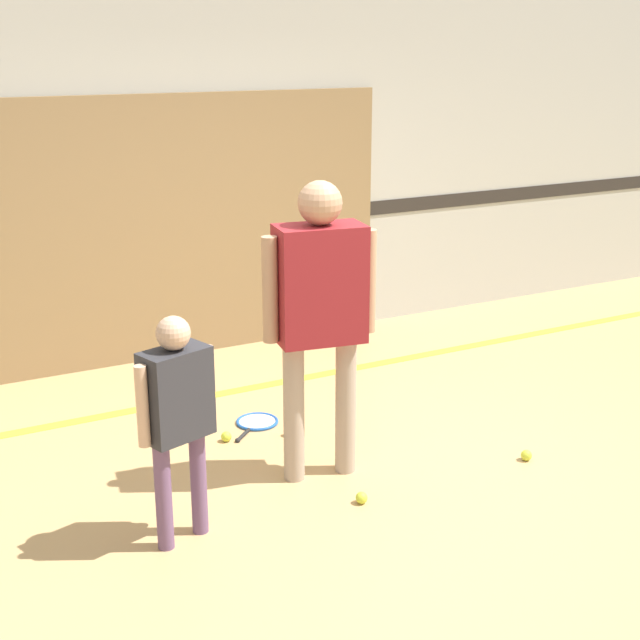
# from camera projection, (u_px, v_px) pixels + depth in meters

# --- Properties ---
(ground_plane) EXTENTS (16.00, 16.00, 0.00)m
(ground_plane) POSITION_uv_depth(u_px,v_px,m) (366.00, 478.00, 5.13)
(ground_plane) COLOR tan
(wall_back) EXTENTS (16.00, 0.07, 3.20)m
(wall_back) POSITION_uv_depth(u_px,v_px,m) (197.00, 151.00, 6.83)
(wall_back) COLOR beige
(wall_back) RESTS_ON ground_plane
(wall_panel) EXTENTS (3.39, 0.05, 2.04)m
(wall_panel) POSITION_uv_depth(u_px,v_px,m) (181.00, 229.00, 6.87)
(wall_panel) COLOR #93754C
(wall_panel) RESTS_ON ground_plane
(floor_stripe) EXTENTS (14.40, 0.10, 0.01)m
(floor_stripe) POSITION_uv_depth(u_px,v_px,m) (254.00, 387.00, 6.46)
(floor_stripe) COLOR yellow
(floor_stripe) RESTS_ON ground_plane
(person_instructor) EXTENTS (0.64, 0.34, 1.71)m
(person_instructor) POSITION_uv_depth(u_px,v_px,m) (320.00, 300.00, 4.86)
(person_instructor) COLOR tan
(person_instructor) RESTS_ON ground_plane
(person_student_left) EXTENTS (0.43, 0.27, 1.18)m
(person_student_left) POSITION_uv_depth(u_px,v_px,m) (177.00, 406.00, 4.28)
(person_student_left) COLOR #6B4C70
(person_student_left) RESTS_ON ground_plane
(racket_spare_on_floor) EXTENTS (0.44, 0.42, 0.03)m
(racket_spare_on_floor) POSITION_uv_depth(u_px,v_px,m) (256.00, 423.00, 5.85)
(racket_spare_on_floor) COLOR blue
(racket_spare_on_floor) RESTS_ON ground_plane
(tennis_ball_near_instructor) EXTENTS (0.07, 0.07, 0.07)m
(tennis_ball_near_instructor) POSITION_uv_depth(u_px,v_px,m) (362.00, 498.00, 4.84)
(tennis_ball_near_instructor) COLOR #CCE038
(tennis_ball_near_instructor) RESTS_ON ground_plane
(tennis_ball_by_spare_racket) EXTENTS (0.07, 0.07, 0.07)m
(tennis_ball_by_spare_racket) POSITION_uv_depth(u_px,v_px,m) (226.00, 437.00, 5.59)
(tennis_ball_by_spare_racket) COLOR #CCE038
(tennis_ball_by_spare_racket) RESTS_ON ground_plane
(tennis_ball_stray_left) EXTENTS (0.07, 0.07, 0.07)m
(tennis_ball_stray_left) POSITION_uv_depth(u_px,v_px,m) (290.00, 431.00, 5.67)
(tennis_ball_stray_left) COLOR #CCE038
(tennis_ball_stray_left) RESTS_ON ground_plane
(tennis_ball_stray_right) EXTENTS (0.07, 0.07, 0.07)m
(tennis_ball_stray_right) POSITION_uv_depth(u_px,v_px,m) (526.00, 455.00, 5.34)
(tennis_ball_stray_right) COLOR #CCE038
(tennis_ball_stray_right) RESTS_ON ground_plane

